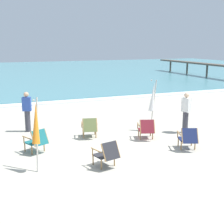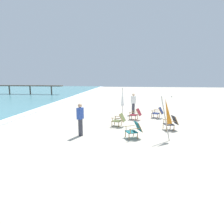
{
  "view_description": "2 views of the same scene",
  "coord_description": "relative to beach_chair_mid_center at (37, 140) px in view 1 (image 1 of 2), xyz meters",
  "views": [
    {
      "loc": [
        -3.63,
        -9.21,
        3.55
      ],
      "look_at": [
        0.9,
        1.83,
        0.89
      ],
      "focal_mm": 50.0,
      "sensor_mm": 36.0,
      "label": 1
    },
    {
      "loc": [
        -11.56,
        0.81,
        3.0
      ],
      "look_at": [
        0.71,
        2.19,
        0.71
      ],
      "focal_mm": 32.0,
      "sensor_mm": 36.0,
      "label": 2
    }
  ],
  "objects": [
    {
      "name": "person_by_waterline",
      "position": [
        0.06,
        2.69,
        0.41
      ],
      "size": [
        0.39,
        0.3,
        1.63
      ],
      "color": "#383842",
      "rests_on": "ground"
    },
    {
      "name": "umbrella_furled_orange",
      "position": [
        -0.21,
        -1.47,
        0.94
      ],
      "size": [
        0.36,
        0.57,
        2.08
      ],
      "color": "#B7B2A8",
      "rests_on": "ground"
    },
    {
      "name": "pier_distant",
      "position": [
        19.74,
        17.67,
        0.9
      ],
      "size": [
        0.9,
        13.62,
        1.48
      ],
      "color": "brown",
      "rests_on": "ground"
    },
    {
      "name": "beach_chair_back_left",
      "position": [
        1.68,
        -2.03,
        -0.0
      ],
      "size": [
        0.73,
        0.85,
        0.8
      ],
      "color": "#28282D",
      "rests_on": "ground"
    },
    {
      "name": "beach_chair_far_center",
      "position": [
        2.12,
        0.9,
        -0.0
      ],
      "size": [
        0.74,
        0.86,
        0.79
      ],
      "color": "#515B33",
      "rests_on": "ground"
    },
    {
      "name": "beach_chair_front_left",
      "position": [
        4.77,
        -1.65,
        -0.0
      ],
      "size": [
        0.81,
        0.91,
        0.78
      ],
      "color": "#19234C",
      "rests_on": "ground"
    },
    {
      "name": "ground_plane",
      "position": [
        2.2,
        -0.77,
        -0.43
      ],
      "size": [
        80.0,
        80.0,
        0.0
      ],
      "primitive_type": "plane",
      "color": "#B7AF9E"
    },
    {
      "name": "surf_band",
      "position": [
        2.2,
        8.54,
        -0.4
      ],
      "size": [
        80.0,
        1.1,
        0.06
      ],
      "primitive_type": "cube",
      "color": "white",
      "rests_on": "ground"
    },
    {
      "name": "beach_chair_mid_center",
      "position": [
        0.0,
        0.0,
        0.0
      ],
      "size": [
        0.82,
        0.9,
        0.8
      ],
      "color": "#196066",
      "rests_on": "ground"
    },
    {
      "name": "beach_chair_back_right",
      "position": [
        4.02,
        -0.09,
        -0.0
      ],
      "size": [
        0.79,
        0.9,
        0.78
      ],
      "color": "maroon",
      "rests_on": "ground"
    },
    {
      "name": "umbrella_furled_white",
      "position": [
        4.82,
        0.88,
        0.96
      ],
      "size": [
        0.38,
        0.26,
        2.12
      ],
      "color": "#B7B2A8",
      "rests_on": "ground"
    },
    {
      "name": "sea",
      "position": [
        2.2,
        28.84,
        -0.38
      ],
      "size": [
        80.0,
        40.0,
        0.1
      ],
      "primitive_type": "cube",
      "color": "teal",
      "rests_on": "ground"
    },
    {
      "name": "person_near_chairs",
      "position": [
        5.9,
        0.11,
        0.41
      ],
      "size": [
        0.29,
        0.38,
        1.63
      ],
      "color": "#383842",
      "rests_on": "ground"
    }
  ]
}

